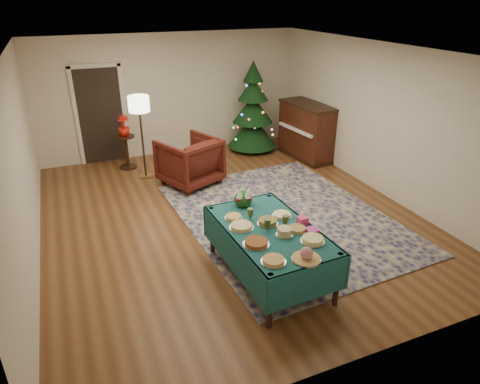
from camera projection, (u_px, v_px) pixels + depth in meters
name	position (u px, v px, depth m)	size (l,w,h in m)	color
room_shell	(228.00, 140.00, 6.79)	(7.00, 7.00, 7.00)	#593319
doorway	(101.00, 113.00, 9.24)	(1.08, 0.04, 2.16)	black
rug	(284.00, 217.00, 7.26)	(3.20, 4.20, 0.02)	#14174B
buffet_table	(269.00, 238.00, 5.53)	(1.19, 1.94, 0.74)	black
platter_0	(273.00, 260.00, 4.78)	(0.29, 0.29, 0.05)	silver
platter_1	(306.00, 255.00, 4.81)	(0.34, 0.34, 0.16)	silver
platter_2	(313.00, 240.00, 5.17)	(0.30, 0.30, 0.06)	silver
platter_3	(256.00, 243.00, 5.11)	(0.33, 0.33, 0.05)	silver
platter_4	(284.00, 232.00, 5.30)	(0.22, 0.22, 0.10)	silver
platter_5	(297.00, 229.00, 5.42)	(0.26, 0.26, 0.04)	silver
platter_6	(241.00, 226.00, 5.47)	(0.32, 0.32, 0.05)	silver
platter_7	(268.00, 222.00, 5.55)	(0.28, 0.28, 0.07)	silver
platter_8	(282.00, 215.00, 5.76)	(0.27, 0.27, 0.04)	silver
platter_9	(233.00, 217.00, 5.70)	(0.24, 0.24, 0.04)	silver
goblet_0	(250.00, 214.00, 5.63)	(0.08, 0.08, 0.17)	#2D471E
goblet_1	(285.00, 221.00, 5.45)	(0.08, 0.08, 0.17)	#2D471E
goblet_2	(267.00, 225.00, 5.37)	(0.08, 0.08, 0.17)	#2D471E
napkin_stack	(312.00, 230.00, 5.39)	(0.15, 0.15, 0.04)	#D43A9F
gift_box	(302.00, 220.00, 5.56)	(0.12, 0.12, 0.10)	#DF3E7E
centerpiece	(243.00, 197.00, 6.00)	(0.27, 0.27, 0.30)	#1E4C1E
armchair	(189.00, 159.00, 8.34)	(1.01, 0.94, 1.04)	#49160F
floor_lamp	(139.00, 109.00, 8.27)	(0.41, 0.41, 1.68)	#A57F3F
side_table	(127.00, 152.00, 9.17)	(0.41, 0.41, 0.73)	black
potted_plant	(124.00, 130.00, 8.96)	(0.25, 0.44, 0.25)	red
christmas_tree	(253.00, 111.00, 10.00)	(1.40, 1.40, 2.10)	black
piano	(307.00, 132.00, 9.67)	(0.82, 1.50, 1.24)	black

